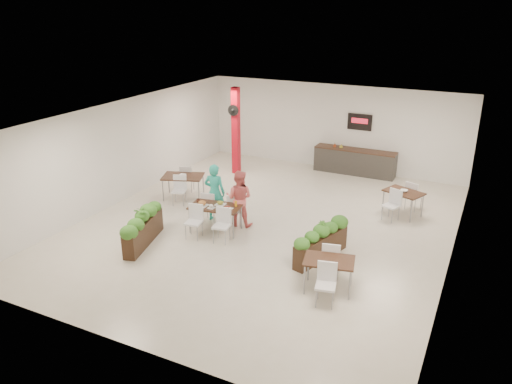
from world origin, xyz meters
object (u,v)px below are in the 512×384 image
red_column (236,130)px  planter_left (143,226)px  diner_man (215,192)px  main_table (215,210)px  side_table_c (329,265)px  side_table_a (183,179)px  diner_woman (239,198)px  planter_right (321,240)px  service_counter (355,161)px  side_table_b (403,196)px

red_column → planter_left: red_column is taller
diner_man → main_table: bearing=111.9°
diner_man → side_table_c: 4.76m
main_table → diner_man: size_ratio=1.04×
planter_left → side_table_a: 3.41m
diner_woman → planter_right: bearing=153.1°
main_table → planter_right: size_ratio=0.95×
service_counter → diner_woman: 6.19m
diner_woman → planter_left: size_ratio=0.82×
side_table_b → main_table: bearing=-120.0°
diner_woman → side_table_a: bearing=-31.2°
diner_man → side_table_a: diner_man is taller
diner_man → planter_right: bearing=156.9°
planter_left → service_counter: bearing=67.2°
main_table → planter_right: bearing=-4.4°
side_table_c → main_table: bearing=145.3°
main_table → diner_woman: size_ratio=1.09×
main_table → side_table_a: size_ratio=1.08×
side_table_b → planter_right: bearing=-86.9°
diner_woman → planter_left: (-1.70, -2.19, -0.30)m
main_table → diner_man: (-0.39, 0.66, 0.22)m
diner_woman → side_table_c: (3.40, -2.21, -0.20)m
service_counter → planter_right: size_ratio=1.59×
red_column → main_table: 5.19m
diner_man → side_table_c: size_ratio=1.03×
diner_man → side_table_b: size_ratio=1.04×
diner_man → planter_right: (3.58, -0.90, -0.36)m
planter_right → side_table_a: 5.77m
service_counter → side_table_c: bearing=-78.2°
red_column → side_table_b: size_ratio=1.93×
diner_woman → planter_left: 2.79m
main_table → diner_man: bearing=120.8°
service_counter → diner_man: 6.46m
main_table → side_table_b: 5.65m
red_column → diner_woman: (2.29, -4.07, -0.82)m
main_table → side_table_b: bearing=37.6°
diner_man → diner_woman: bearing=171.1°
main_table → side_table_b: (4.48, 3.45, -0.01)m
red_column → side_table_c: (5.69, -6.28, -1.03)m
diner_woman → side_table_c: diner_woman is taller
diner_man → planter_left: bearing=58.7°
diner_woman → side_table_b: size_ratio=0.99×
red_column → side_table_a: bearing=-96.8°
side_table_a → side_table_c: bearing=-49.4°
planter_left → red_column: bearing=95.3°
red_column → side_table_b: 6.57m
planter_right → side_table_c: size_ratio=1.13×
side_table_a → planter_left: bearing=-94.8°
service_counter → side_table_c: 8.32m
red_column → side_table_b: (6.36, -1.28, -1.02)m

